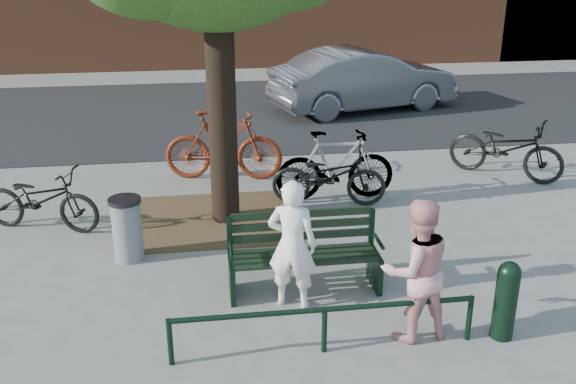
{
  "coord_description": "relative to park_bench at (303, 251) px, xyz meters",
  "views": [
    {
      "loc": [
        -1.11,
        -6.47,
        3.83
      ],
      "look_at": [
        -0.05,
        1.0,
        0.85
      ],
      "focal_mm": 40.0,
      "sensor_mm": 36.0,
      "label": 1
    }
  ],
  "objects": [
    {
      "name": "ground",
      "position": [
        0.0,
        -0.08,
        -0.48
      ],
      "size": [
        90.0,
        90.0,
        0.0
      ],
      "primitive_type": "plane",
      "color": "gray",
      "rests_on": "ground"
    },
    {
      "name": "dirt_pit",
      "position": [
        -1.0,
        2.12,
        -0.47
      ],
      "size": [
        2.4,
        2.0,
        0.02
      ],
      "primitive_type": "cube",
      "color": "brown",
      "rests_on": "ground"
    },
    {
      "name": "road",
      "position": [
        0.0,
        8.42,
        -0.47
      ],
      "size": [
        40.0,
        7.0,
        0.01
      ],
      "primitive_type": "cube",
      "color": "black",
      "rests_on": "ground"
    },
    {
      "name": "park_bench",
      "position": [
        0.0,
        0.0,
        0.0
      ],
      "size": [
        1.74,
        0.54,
        0.97
      ],
      "color": "black",
      "rests_on": "ground"
    },
    {
      "name": "guard_railing",
      "position": [
        0.0,
        -1.28,
        -0.08
      ],
      "size": [
        3.06,
        0.06,
        0.51
      ],
      "color": "black",
      "rests_on": "ground"
    },
    {
      "name": "person_left",
      "position": [
        -0.19,
        -0.36,
        0.27
      ],
      "size": [
        0.63,
        0.52,
        1.49
      ],
      "primitive_type": "imported",
      "rotation": [
        0.0,
        0.0,
        2.79
      ],
      "color": "white",
      "rests_on": "ground"
    },
    {
      "name": "person_right",
      "position": [
        0.95,
        -1.13,
        0.28
      ],
      "size": [
        0.81,
        0.67,
        1.52
      ],
      "primitive_type": "imported",
      "rotation": [
        0.0,
        0.0,
        3.28
      ],
      "color": "pink",
      "rests_on": "ground"
    },
    {
      "name": "bollard",
      "position": [
        1.87,
        -1.28,
        -0.02
      ],
      "size": [
        0.23,
        0.23,
        0.86
      ],
      "color": "black",
      "rests_on": "ground"
    },
    {
      "name": "litter_bin",
      "position": [
        -2.09,
        1.04,
        -0.05
      ],
      "size": [
        0.41,
        0.41,
        0.84
      ],
      "color": "gray",
      "rests_on": "ground"
    },
    {
      "name": "bicycle_a",
      "position": [
        -3.37,
        2.13,
        -0.02
      ],
      "size": [
        1.84,
        1.13,
        0.91
      ],
      "primitive_type": "imported",
      "rotation": [
        0.0,
        0.0,
        1.24
      ],
      "color": "black",
      "rests_on": "ground"
    },
    {
      "name": "bicycle_b",
      "position": [
        -0.74,
        3.83,
        0.12
      ],
      "size": [
        2.06,
        0.92,
        1.2
      ],
      "primitive_type": "imported",
      "rotation": [
        0.0,
        0.0,
        1.39
      ],
      "color": "#5D1D0D",
      "rests_on": "ground"
    },
    {
      "name": "bicycle_c",
      "position": [
        0.8,
        2.49,
        -0.02
      ],
      "size": [
        1.83,
        0.97,
        0.92
      ],
      "primitive_type": "imported",
      "rotation": [
        0.0,
        0.0,
        1.35
      ],
      "color": "black",
      "rests_on": "ground"
    },
    {
      "name": "bicycle_d",
      "position": [
        0.94,
        2.68,
        0.08
      ],
      "size": [
        1.87,
        0.54,
        1.12
      ],
      "primitive_type": "imported",
      "rotation": [
        0.0,
        0.0,
        1.56
      ],
      "color": "gray",
      "rests_on": "ground"
    },
    {
      "name": "bicycle_e",
      "position": [
        4.05,
        3.28,
        0.03
      ],
      "size": [
        1.91,
        1.81,
        1.03
      ],
      "primitive_type": "imported",
      "rotation": [
        0.0,
        0.0,
        0.85
      ],
      "color": "black",
      "rests_on": "ground"
    },
    {
      "name": "parked_car",
      "position": [
        2.81,
        8.21,
        0.25
      ],
      "size": [
        4.7,
        2.68,
        1.47
      ],
      "primitive_type": "imported",
      "rotation": [
        0.0,
        0.0,
        1.84
      ],
      "color": "slate",
      "rests_on": "ground"
    }
  ]
}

